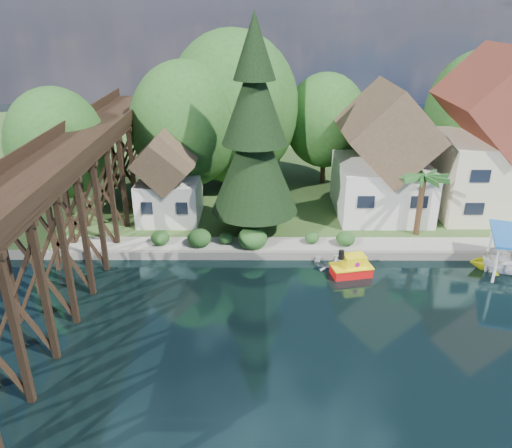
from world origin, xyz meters
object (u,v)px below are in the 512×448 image
(house_left, at_px, (384,161))
(trestle_bridge, at_px, (65,206))
(shed, at_px, (168,181))
(boat_yellow, at_px, (489,259))
(house_center, at_px, (491,144))
(boat_white_a, at_px, (338,261))
(conifer, at_px, (255,136))
(tugboat, at_px, (352,267))
(palm_tree, at_px, (424,179))

(house_left, bearing_deg, trestle_bridge, -154.79)
(trestle_bridge, xyz_separation_m, house_left, (23.00, 10.83, -0.21))
(shed, relative_size, boat_yellow, 2.91)
(house_left, xyz_separation_m, house_center, (9.00, 0.50, 1.28))
(shed, relative_size, boat_white_a, 2.30)
(house_left, height_order, conifer, conifer)
(trestle_bridge, xyz_separation_m, shed, (5.00, 9.33, -1.52))
(tugboat, bearing_deg, boat_yellow, 5.92)
(house_left, distance_m, shed, 18.11)
(conifer, relative_size, boat_yellow, 6.09)
(house_left, xyz_separation_m, boat_white_a, (-4.81, -8.92, -4.79))
(conifer, bearing_deg, palm_tree, -0.30)
(trestle_bridge, relative_size, boat_white_a, 12.97)
(conifer, bearing_deg, boat_white_a, -35.65)
(conifer, height_order, boat_white_a, conifer)
(palm_tree, distance_m, boat_yellow, 7.42)
(trestle_bridge, distance_m, conifer, 13.99)
(house_left, relative_size, house_center, 0.79)
(palm_tree, bearing_deg, conifer, 179.70)
(conifer, bearing_deg, boat_yellow, -15.83)
(trestle_bridge, relative_size, boat_yellow, 16.40)
(conifer, relative_size, tugboat, 5.45)
(boat_white_a, relative_size, boat_yellow, 1.26)
(palm_tree, bearing_deg, house_left, 112.78)
(trestle_bridge, height_order, tugboat, trestle_bridge)
(conifer, relative_size, boat_white_a, 4.82)
(house_left, xyz_separation_m, boat_yellow, (5.74, -9.30, -4.43))
(shed, height_order, boat_white_a, shed)
(tugboat, height_order, boat_white_a, tugboat)
(palm_tree, relative_size, boat_white_a, 1.54)
(trestle_bridge, relative_size, house_center, 3.18)
(palm_tree, height_order, boat_white_a, palm_tree)
(house_left, height_order, tugboat, house_left)
(trestle_bridge, relative_size, palm_tree, 8.41)
(trestle_bridge, xyz_separation_m, palm_tree, (24.96, 6.17, -0.26))
(boat_yellow, bearing_deg, boat_white_a, 82.48)
(boat_yellow, bearing_deg, shed, 66.32)
(conifer, xyz_separation_m, boat_white_a, (6.04, -4.33, -8.05))
(house_center, height_order, conifer, conifer)
(house_left, bearing_deg, boat_white_a, -118.34)
(house_left, bearing_deg, palm_tree, -67.22)
(trestle_bridge, bearing_deg, tugboat, 1.55)
(house_center, distance_m, conifer, 20.59)
(house_left, distance_m, conifer, 12.23)
(house_center, relative_size, tugboat, 4.61)
(shed, xyz_separation_m, boat_yellow, (23.74, -7.79, -3.12))
(house_left, height_order, shed, house_left)
(tugboat, xyz_separation_m, boat_white_a, (-0.71, 1.39, -0.25))
(trestle_bridge, xyz_separation_m, conifer, (12.15, 6.24, 3.05))
(house_center, height_order, tugboat, house_center)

